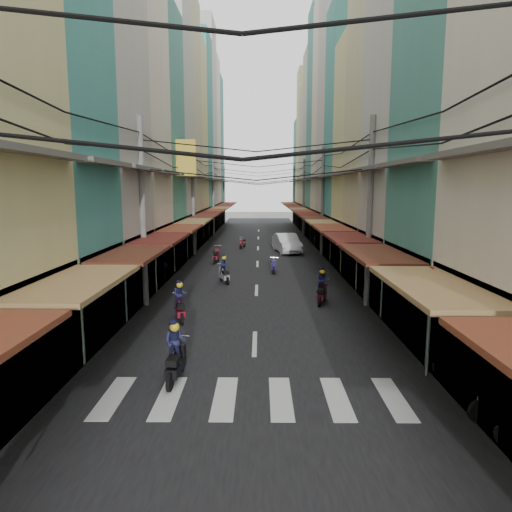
# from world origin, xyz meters

# --- Properties ---
(ground) EXTENTS (160.00, 160.00, 0.00)m
(ground) POSITION_xyz_m (0.00, 0.00, 0.00)
(ground) COLOR slate
(ground) RESTS_ON ground
(road) EXTENTS (10.00, 80.00, 0.02)m
(road) POSITION_xyz_m (0.00, 20.00, 0.01)
(road) COLOR black
(road) RESTS_ON ground
(sidewalk_left) EXTENTS (3.00, 80.00, 0.06)m
(sidewalk_left) POSITION_xyz_m (-6.50, 20.00, 0.03)
(sidewalk_left) COLOR gray
(sidewalk_left) RESTS_ON ground
(sidewalk_right) EXTENTS (3.00, 80.00, 0.06)m
(sidewalk_right) POSITION_xyz_m (6.50, 20.00, 0.03)
(sidewalk_right) COLOR gray
(sidewalk_right) RESTS_ON ground
(crosswalk) EXTENTS (7.55, 2.40, 0.01)m
(crosswalk) POSITION_xyz_m (-0.00, -6.00, 0.03)
(crosswalk) COLOR silver
(crosswalk) RESTS_ON ground
(building_row_left) EXTENTS (7.80, 67.67, 23.70)m
(building_row_left) POSITION_xyz_m (-7.92, 16.56, 9.78)
(building_row_left) COLOR beige
(building_row_left) RESTS_ON ground
(building_row_right) EXTENTS (7.80, 68.98, 22.59)m
(building_row_right) POSITION_xyz_m (7.92, 16.45, 9.41)
(building_row_right) COLOR teal
(building_row_right) RESTS_ON ground
(utility_poles) EXTENTS (10.20, 66.13, 8.20)m
(utility_poles) POSITION_xyz_m (0.00, 15.01, 6.59)
(utility_poles) COLOR slate
(utility_poles) RESTS_ON ground
(white_car) EXTENTS (5.64, 2.95, 1.89)m
(white_car) POSITION_xyz_m (2.31, 19.60, 0.00)
(white_car) COLOR silver
(white_car) RESTS_ON ground
(bicycle) EXTENTS (1.93, 1.36, 1.24)m
(bicycle) POSITION_xyz_m (7.15, 0.86, 0.00)
(bicycle) COLOR black
(bicycle) RESTS_ON ground
(moving_scooters) EXTENTS (6.40, 28.80, 1.71)m
(moving_scooters) POSITION_xyz_m (-1.03, 5.38, 0.49)
(moving_scooters) COLOR black
(moving_scooters) RESTS_ON ground
(parked_scooters) EXTENTS (13.04, 12.84, 1.02)m
(parked_scooters) POSITION_xyz_m (4.49, -4.27, 0.49)
(parked_scooters) COLOR black
(parked_scooters) RESTS_ON ground
(pedestrians) EXTENTS (13.63, 19.42, 2.12)m
(pedestrians) POSITION_xyz_m (-4.24, -1.30, 0.99)
(pedestrians) COLOR black
(pedestrians) RESTS_ON ground
(market_umbrella) EXTENTS (2.54, 2.54, 2.67)m
(market_umbrella) POSITION_xyz_m (5.99, -4.68, 2.36)
(market_umbrella) COLOR #B2B2B7
(market_umbrella) RESTS_ON ground
(traffic_sign) EXTENTS (0.10, 0.68, 3.11)m
(traffic_sign) POSITION_xyz_m (4.81, -4.59, 2.28)
(traffic_sign) COLOR slate
(traffic_sign) RESTS_ON ground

